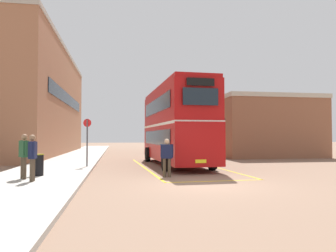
# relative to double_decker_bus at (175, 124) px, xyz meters

# --- Properties ---
(ground_plane) EXTENTS (135.60, 135.60, 0.00)m
(ground_plane) POSITION_rel_double_decker_bus_xyz_m (-0.29, 6.32, -2.51)
(ground_plane) COLOR #846651
(sidewalk_left) EXTENTS (4.00, 57.60, 0.14)m
(sidewalk_left) POSITION_rel_double_decker_bus_xyz_m (-6.79, 8.72, -2.44)
(sidewalk_left) COLOR #B2ADA3
(sidewalk_left) RESTS_ON ground
(brick_building_left) EXTENTS (5.96, 25.17, 10.30)m
(brick_building_left) POSITION_rel_double_decker_bus_xyz_m (-11.31, 13.79, 2.64)
(brick_building_left) COLOR #9E6647
(brick_building_left) RESTS_ON ground
(depot_building_right) EXTENTS (8.59, 13.24, 5.26)m
(depot_building_right) POSITION_rel_double_decker_bus_xyz_m (9.44, 10.65, 0.12)
(depot_building_right) COLOR brown
(depot_building_right) RESTS_ON ground
(double_decker_bus) EXTENTS (3.12, 10.47, 4.75)m
(double_decker_bus) POSITION_rel_double_decker_bus_xyz_m (0.00, 0.00, 0.00)
(double_decker_bus) COLOR black
(double_decker_bus) RESTS_ON ground
(single_deck_bus) EXTENTS (3.50, 8.90, 3.02)m
(single_deck_bus) POSITION_rel_double_decker_bus_xyz_m (3.70, 15.95, -0.87)
(single_deck_bus) COLOR black
(single_deck_bus) RESTS_ON ground
(pedestrian_boarding) EXTENTS (0.54, 0.34, 1.66)m
(pedestrian_boarding) POSITION_rel_double_decker_bus_xyz_m (-1.40, -5.63, -1.55)
(pedestrian_boarding) COLOR #473828
(pedestrian_boarding) RESTS_ON ground
(pedestrian_waiting_near) EXTENTS (0.45, 0.53, 1.72)m
(pedestrian_waiting_near) POSITION_rel_double_decker_bus_xyz_m (-7.08, -6.42, -1.38)
(pedestrian_waiting_near) COLOR #473828
(pedestrian_waiting_near) RESTS_ON sidewalk_left
(pedestrian_waiting_far) EXTENTS (0.25, 0.57, 1.69)m
(pedestrian_waiting_far) POSITION_rel_double_decker_bus_xyz_m (-6.58, -7.16, -1.40)
(pedestrian_waiting_far) COLOR #473828
(pedestrian_waiting_far) RESTS_ON sidewalk_left
(litter_bin) EXTENTS (0.46, 0.46, 0.90)m
(litter_bin) POSITION_rel_double_decker_bus_xyz_m (-6.78, -5.41, -1.92)
(litter_bin) COLOR black
(litter_bin) RESTS_ON sidewalk_left
(bus_stop_sign) EXTENTS (0.43, 0.14, 2.59)m
(bus_stop_sign) POSITION_rel_double_decker_bus_xyz_m (-5.15, -1.48, -0.81)
(bus_stop_sign) COLOR #4C4C51
(bus_stop_sign) RESTS_ON sidewalk_left
(bay_marking_yellow) EXTENTS (4.71, 12.56, 0.01)m
(bay_marking_yellow) POSITION_rel_double_decker_bus_xyz_m (0.04, -1.92, -2.51)
(bay_marking_yellow) COLOR gold
(bay_marking_yellow) RESTS_ON ground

